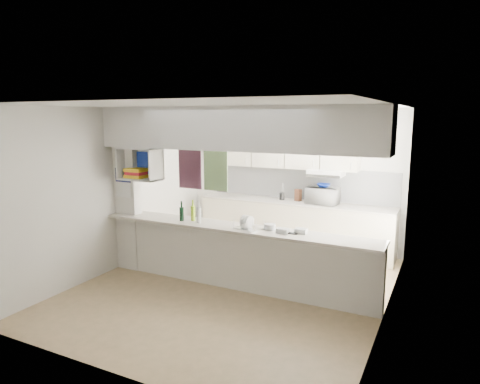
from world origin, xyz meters
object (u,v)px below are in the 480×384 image
Objects in this scene: microwave at (323,196)px; wine_bottles at (191,214)px; dish_rack at (249,223)px; bowl at (324,185)px.

microwave is 1.49× the size of wine_bottles.
wine_bottles is at bearing -164.76° from dish_rack.
dish_rack is at bearing -102.02° from bowl.
microwave is 0.18m from bowl.
bowl reaches higher than dish_rack.
bowl is (0.00, 0.02, 0.18)m from microwave.
bowl is at bearing -95.82° from microwave.
wine_bottles reaches higher than dish_rack.
dish_rack is 1.14× the size of wine_bottles.
microwave is 2.19m from dish_rack.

